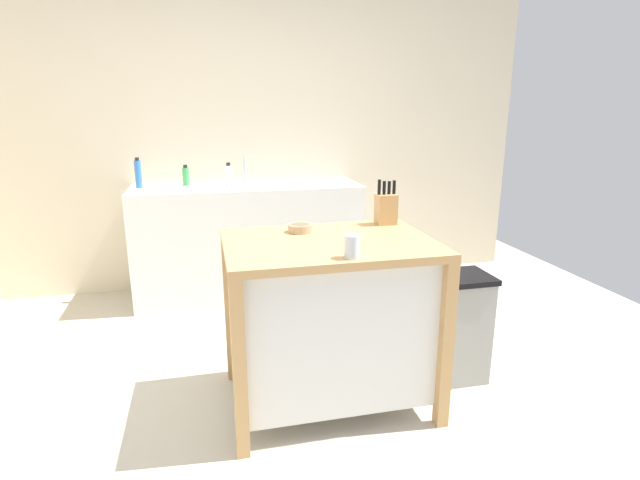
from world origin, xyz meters
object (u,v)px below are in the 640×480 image
kitchen_island (329,314)px  bottle_dish_soap (138,174)px  knife_block (386,208)px  sink_faucet (245,170)px  bowl_ceramic_small (300,228)px  bottle_spray_cleaner (229,175)px  drinking_cup (352,247)px  bottle_hand_soap (186,176)px  trash_bin (455,327)px

kitchen_island → bottle_dish_soap: bearing=121.6°
knife_block → sink_faucet: (-0.65, 1.56, 0.05)m
bowl_ceramic_small → sink_faucet: (-0.14, 1.63, 0.12)m
bottle_dish_soap → bottle_spray_cleaner: 0.69m
drinking_cup → bottle_hand_soap: bearing=109.6°
bowl_ceramic_small → drinking_cup: 0.53m
bowl_ceramic_small → bottle_hand_soap: bottle_hand_soap is taller
knife_block → bottle_dish_soap: bottle_dish_soap is taller
bowl_ceramic_small → bottle_spray_cleaner: (-0.28, 1.52, 0.09)m
drinking_cup → bottle_spray_cleaner: 2.07m
bottle_hand_soap → bottle_spray_cleaner: 0.34m
bottle_dish_soap → sink_faucet: bearing=5.5°
bowl_ceramic_small → trash_bin: 1.06m
kitchen_island → sink_faucet: bearing=97.8°
bottle_hand_soap → bottle_dish_soap: 0.36m
kitchen_island → bottle_dish_soap: 2.12m
sink_faucet → bottle_hand_soap: 0.47m
drinking_cup → bottle_spray_cleaner: bottle_spray_cleaner is taller
kitchen_island → knife_block: bearing=34.5°
bottle_hand_soap → trash_bin: bearing=-49.7°
bowl_ceramic_small → bottle_dish_soap: bearing=122.0°
bowl_ceramic_small → bottle_hand_soap: bearing=111.1°
sink_faucet → bottle_dish_soap: 0.83m
kitchen_island → sink_faucet: size_ratio=4.71×
knife_block → bowl_ceramic_small: knife_block is taller
trash_bin → bottle_hand_soap: size_ratio=3.81×
knife_block → bottle_spray_cleaner: size_ratio=1.39×
bowl_ceramic_small → trash_bin: size_ratio=0.20×
knife_block → drinking_cup: 0.69m
trash_bin → bottle_spray_cleaner: (-1.15, 1.66, 0.69)m
bottle_dish_soap → bottle_spray_cleaner: size_ratio=1.29×
drinking_cup → bottle_dish_soap: 2.33m
kitchen_island → bottle_hand_soap: size_ratio=6.27×
bottle_dish_soap → trash_bin: bearing=-42.8°
sink_faucet → bottle_spray_cleaner: sink_faucet is taller
bottle_hand_soap → drinking_cup: bearing=-70.4°
trash_bin → bottle_dish_soap: bearing=137.2°
bottle_dish_soap → bottle_spray_cleaner: bearing=-2.7°
trash_bin → sink_faucet: size_ratio=2.86×
bowl_ceramic_small → trash_bin: bearing=-9.7°
bowl_ceramic_small → drinking_cup: bearing=-75.5°
knife_block → bottle_hand_soap: knife_block is taller
bottle_dish_soap → bottle_spray_cleaner: (0.69, -0.03, -0.03)m
knife_block → bottle_hand_soap: (-1.12, 1.53, 0.01)m
knife_block → bottle_dish_soap: (-1.47, 1.48, 0.05)m
sink_faucet → bottle_hand_soap: (-0.47, -0.03, -0.03)m
drinking_cup → sink_faucet: 2.16m
trash_bin → bottle_spray_cleaner: 2.14m
sink_faucet → bottle_dish_soap: bearing=-174.5°
bottle_hand_soap → bottle_spray_cleaner: bearing=-13.5°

